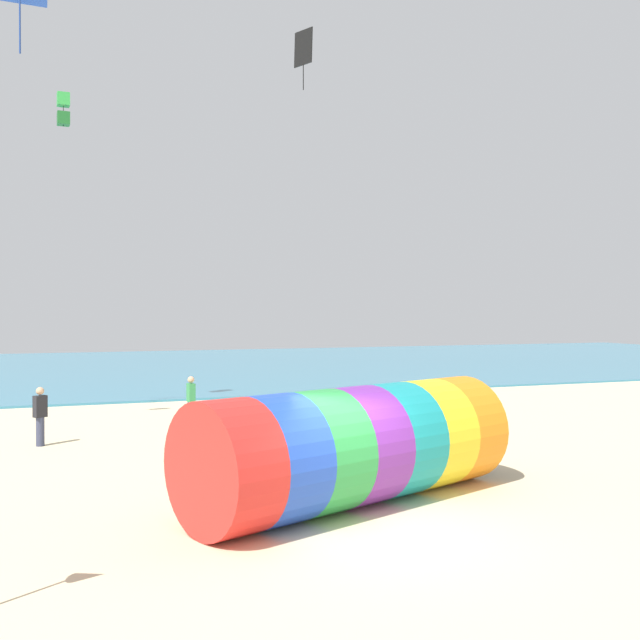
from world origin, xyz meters
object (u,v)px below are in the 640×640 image
kite_black_diamond (303,48)px  kite_handler (472,436)px  kite_green_box (63,109)px  bystander_mid_beach (40,416)px  bystander_near_water (191,401)px  giant_inflatable_tube (355,445)px

kite_black_diamond → kite_handler: bearing=-79.5°
kite_green_box → bystander_mid_beach: size_ratio=0.75×
kite_green_box → bystander_mid_beach: kite_green_box is taller
kite_handler → bystander_near_water: 10.76m
kite_black_diamond → bystander_mid_beach: (-8.58, -1.04, -12.26)m
bystander_mid_beach → kite_handler: bearing=-35.7°
kite_green_box → kite_black_diamond: (7.80, -5.80, 1.35)m
kite_green_box → bystander_near_water: bearing=-49.5°
kite_handler → bystander_near_water: bearing=119.5°
kite_handler → kite_black_diamond: 14.92m
giant_inflatable_tube → kite_handler: bearing=24.7°
kite_handler → bystander_mid_beach: bystander_mid_beach is taller
kite_handler → kite_green_box: 20.16m
kite_handler → kite_green_box: bearing=123.5°
giant_inflatable_tube → bystander_near_water: size_ratio=4.51×
giant_inflatable_tube → bystander_mid_beach: 10.99m
giant_inflatable_tube → bystander_mid_beach: (-6.16, 9.09, -0.32)m
bystander_mid_beach → giant_inflatable_tube: bearing=-55.9°
kite_green_box → bystander_near_water: kite_green_box is taller
kite_handler → bystander_mid_beach: bearing=144.3°
kite_handler → bystander_near_water: size_ratio=0.97×
giant_inflatable_tube → kite_handler: size_ratio=4.65×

